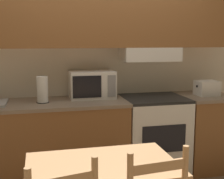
{
  "coord_description": "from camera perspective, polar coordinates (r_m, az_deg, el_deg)",
  "views": [
    {
      "loc": [
        -0.68,
        -3.64,
        1.56
      ],
      "look_at": [
        0.05,
        -0.57,
        1.05
      ],
      "focal_mm": 50.0,
      "sensor_mm": 36.0,
      "label": 1
    }
  ],
  "objects": [
    {
      "name": "wall_back",
      "position": [
        3.64,
        -2.39,
        8.98
      ],
      "size": [
        5.51,
        0.38,
        2.55
      ],
      "color": "silver",
      "rests_on": "ground_plane"
    },
    {
      "name": "lower_counter_right_stub",
      "position": [
        4.0,
        16.46,
        -7.26
      ],
      "size": [
        0.6,
        0.67,
        0.9
      ],
      "color": "brown",
      "rests_on": "ground_plane"
    },
    {
      "name": "lower_counter_main",
      "position": [
        3.5,
        -12.49,
        -9.49
      ],
      "size": [
        1.82,
        0.67,
        0.9
      ],
      "color": "brown",
      "rests_on": "ground_plane"
    },
    {
      "name": "ground_plane",
      "position": [
        4.02,
        -2.66,
        -13.61
      ],
      "size": [
        16.0,
        16.0,
        0.0
      ],
      "primitive_type": "plane",
      "color": "#7F664C"
    },
    {
      "name": "toaster",
      "position": [
        3.87,
        16.95,
        0.27
      ],
      "size": [
        0.26,
        0.21,
        0.17
      ],
      "color": "white",
      "rests_on": "lower_counter_right_stub"
    },
    {
      "name": "microwave",
      "position": [
        3.54,
        -3.71,
        0.94
      ],
      "size": [
        0.5,
        0.35,
        0.31
      ],
      "color": "white",
      "rests_on": "lower_counter_main"
    },
    {
      "name": "stove_range",
      "position": [
        3.73,
        7.55,
        -8.18
      ],
      "size": [
        0.71,
        0.65,
        0.9
      ],
      "color": "white",
      "rests_on": "ground_plane"
    },
    {
      "name": "paper_towel_roll",
      "position": [
        3.34,
        -12.61,
        -0.03
      ],
      "size": [
        0.13,
        0.13,
        0.28
      ],
      "color": "black",
      "rests_on": "lower_counter_main"
    }
  ]
}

